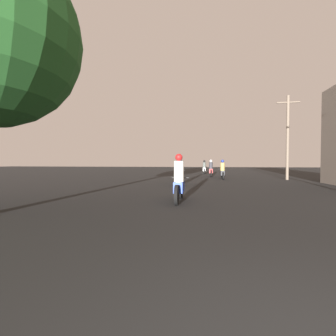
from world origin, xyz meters
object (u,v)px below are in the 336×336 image
object	(u,v)px
motorcycle_red	(211,170)
motorcycle_silver	(179,173)
utility_pole_far	(288,136)
motorcycle_black	(222,171)
motorcycle_blue	(179,182)
motorcycle_white	(204,168)

from	to	relation	value
motorcycle_red	motorcycle_silver	bearing A→B (deg)	-107.46
motorcycle_red	utility_pole_far	distance (m)	6.67
motorcycle_black	utility_pole_far	bearing A→B (deg)	5.77
motorcycle_red	motorcycle_black	bearing A→B (deg)	-77.08
motorcycle_black	motorcycle_red	xyz separation A→B (m)	(-0.81, 2.80, 0.01)
motorcycle_blue	motorcycle_black	xyz separation A→B (m)	(2.19, 10.36, -0.03)
motorcycle_black	utility_pole_far	world-z (taller)	utility_pole_far
motorcycle_silver	utility_pole_far	distance (m)	9.42
motorcycle_black	motorcycle_blue	bearing A→B (deg)	-97.85
motorcycle_silver	motorcycle_black	xyz separation A→B (m)	(2.79, 4.95, -0.06)
motorcycle_white	utility_pole_far	world-z (taller)	utility_pole_far
motorcycle_red	motorcycle_white	xyz separation A→B (m)	(-0.59, 4.91, 0.00)
motorcycle_red	utility_pole_far	bearing A→B (deg)	-28.95
utility_pole_far	motorcycle_blue	bearing A→B (deg)	-123.29
motorcycle_blue	motorcycle_silver	xyz separation A→B (m)	(-0.60, 5.41, 0.03)
motorcycle_white	utility_pole_far	bearing A→B (deg)	-48.09
motorcycle_silver	motorcycle_black	size ratio (longest dim) A/B	1.00
motorcycle_silver	motorcycle_black	bearing A→B (deg)	63.45
motorcycle_black	utility_pole_far	xyz separation A→B (m)	(4.70, 0.14, 2.66)
motorcycle_white	utility_pole_far	distance (m)	10.08
motorcycle_blue	motorcycle_white	bearing A→B (deg)	86.68
motorcycle_white	utility_pole_far	xyz separation A→B (m)	(6.10, -7.57, 2.65)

